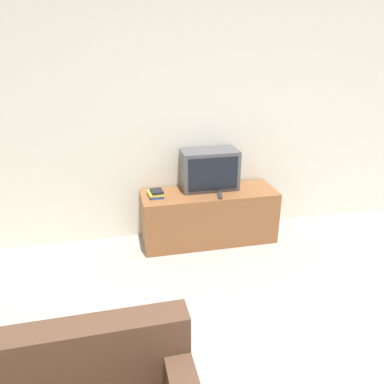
# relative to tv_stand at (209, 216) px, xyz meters

# --- Properties ---
(wall_back) EXTENTS (9.00, 0.06, 2.60)m
(wall_back) POSITION_rel_tv_stand_xyz_m (-0.34, 0.30, 1.01)
(wall_back) COLOR silver
(wall_back) RESTS_ON ground_plane
(tv_stand) EXTENTS (1.48, 0.51, 0.58)m
(tv_stand) POSITION_rel_tv_stand_xyz_m (0.00, 0.00, 0.00)
(tv_stand) COLOR brown
(tv_stand) RESTS_ON ground_plane
(television) EXTENTS (0.62, 0.31, 0.44)m
(television) POSITION_rel_tv_stand_xyz_m (0.03, 0.10, 0.51)
(television) COLOR #4C4C51
(television) RESTS_ON tv_stand
(book_stack) EXTENTS (0.17, 0.20, 0.07)m
(book_stack) POSITION_rel_tv_stand_xyz_m (-0.58, -0.00, 0.33)
(book_stack) COLOR #23478E
(book_stack) RESTS_ON tv_stand
(remote_on_stand) EXTENTS (0.07, 0.17, 0.02)m
(remote_on_stand) POSITION_rel_tv_stand_xyz_m (0.08, -0.15, 0.30)
(remote_on_stand) COLOR #2D2D2D
(remote_on_stand) RESTS_ON tv_stand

